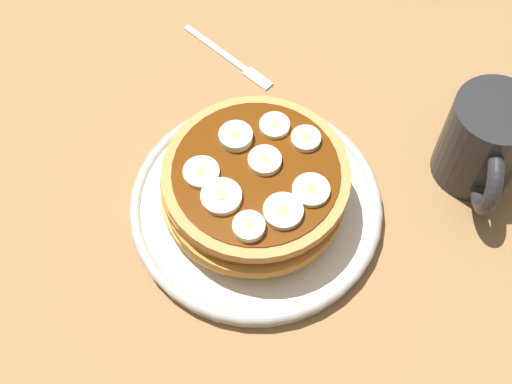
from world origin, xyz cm
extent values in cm
cube|color=olive|center=(0.00, 0.00, -1.50)|extent=(140.00, 140.00, 3.00)
cylinder|color=silver|center=(0.00, 0.00, 0.81)|extent=(23.78, 23.78, 1.63)
torus|color=#A19E96|center=(0.00, 0.00, 1.38)|extent=(24.21, 24.21, 1.14)
cylinder|color=tan|center=(-0.49, -0.30, 2.19)|extent=(15.66, 15.66, 1.13)
cylinder|color=tan|center=(0.12, -0.54, 3.32)|extent=(16.64, 16.64, 1.13)
cylinder|color=#BC7E32|center=(0.55, 0.13, 4.45)|extent=(16.51, 16.51, 1.13)
cylinder|color=#A96D29|center=(-0.43, -0.59, 5.58)|extent=(16.10, 16.10, 1.13)
cylinder|color=#C28747|center=(0.44, 0.46, 6.71)|extent=(16.86, 16.86, 1.13)
cylinder|color=#592B0A|center=(0.00, 0.00, 7.35)|extent=(14.97, 14.97, 0.16)
cylinder|color=#FDECB4|center=(-0.93, 0.68, 7.65)|extent=(2.99, 2.99, 0.76)
cylinder|color=tan|center=(-0.93, 0.68, 8.07)|extent=(0.84, 0.84, 0.08)
cylinder|color=#F5EABF|center=(3.98, 2.72, 7.65)|extent=(3.45, 3.45, 0.76)
cylinder|color=tan|center=(3.98, 2.72, 8.07)|extent=(0.97, 0.97, 0.08)
cylinder|color=#FCF3BA|center=(-4.82, 1.20, 7.60)|extent=(2.81, 2.81, 0.67)
cylinder|color=tan|center=(-4.82, 1.20, 7.98)|extent=(0.79, 0.79, 0.08)
cylinder|color=#ECECB9|center=(-3.17, -2.16, 7.74)|extent=(3.08, 3.08, 0.94)
cylinder|color=tan|center=(-3.17, -2.16, 8.25)|extent=(0.86, 0.86, 0.08)
cylinder|color=#FDE8B8|center=(0.81, -4.73, 7.58)|extent=(3.22, 3.22, 0.62)
cylinder|color=tan|center=(0.81, -4.73, 7.93)|extent=(0.90, 0.90, 0.08)
cylinder|color=#F6E5B8|center=(5.77, 0.11, 7.73)|extent=(2.77, 2.77, 0.92)
cylinder|color=tan|center=(5.77, 0.11, 8.23)|extent=(0.78, 0.78, 0.08)
cylinder|color=#FCE7BD|center=(-3.63, 4.13, 7.64)|extent=(2.72, 2.72, 0.74)
cylinder|color=tan|center=(-3.63, 4.13, 8.05)|extent=(0.76, 0.76, 0.08)
cylinder|color=#FCEDB2|center=(1.64, 4.94, 7.60)|extent=(3.29, 3.29, 0.66)
cylinder|color=tan|center=(1.64, 4.94, 7.97)|extent=(0.92, 0.92, 0.08)
cylinder|color=#FCE8C0|center=(3.11, -2.66, 7.64)|extent=(3.56, 3.56, 0.74)
cylinder|color=tan|center=(3.11, -2.66, 8.06)|extent=(1.00, 1.00, 0.08)
cylinder|color=#262628|center=(-7.09, 20.94, 4.96)|extent=(7.89, 7.89, 9.92)
cylinder|color=black|center=(-7.09, 20.94, 8.92)|extent=(6.71, 6.71, 0.59)
torus|color=#262628|center=(-2.95, 20.94, 4.96)|extent=(6.97, 1.42, 6.97)
cube|color=silver|center=(-20.20, -6.71, 0.25)|extent=(6.27, 8.02, 0.50)
cube|color=silver|center=(-16.29, -1.51, 0.25)|extent=(3.11, 3.56, 0.50)
camera|label=1|loc=(31.32, 3.27, 58.03)|focal=47.59mm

